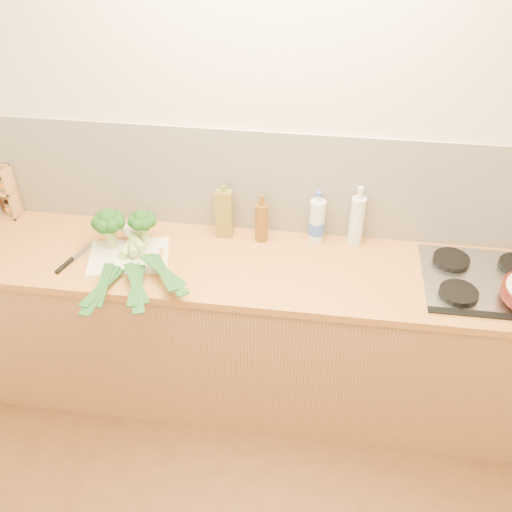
{
  "coord_description": "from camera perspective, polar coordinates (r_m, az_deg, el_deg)",
  "views": [
    {
      "loc": [
        0.25,
        -0.9,
        2.56
      ],
      "look_at": [
        -0.03,
        1.1,
        1.02
      ],
      "focal_mm": 40.0,
      "sensor_mm": 36.0,
      "label": 1
    }
  ],
  "objects": [
    {
      "name": "chopping_board",
      "position": [
        2.79,
        -12.59,
        -0.04
      ],
      "size": [
        0.43,
        0.35,
        0.01
      ],
      "primitive_type": "cube",
      "rotation": [
        0.0,
        0.0,
        0.23
      ],
      "color": "white",
      "rests_on": "counter"
    },
    {
      "name": "leek_mid",
      "position": [
        2.73,
        -12.16,
        0.3
      ],
      "size": [
        0.29,
        0.67,
        0.04
      ],
      "rotation": [
        0.0,
        0.0,
        0.36
      ],
      "color": "white",
      "rests_on": "chopping_board"
    },
    {
      "name": "chefs_knife",
      "position": [
        2.83,
        -18.16,
        -0.54
      ],
      "size": [
        0.11,
        0.28,
        0.02
      ],
      "rotation": [
        0.0,
        0.0,
        -0.28
      ],
      "color": "silver",
      "rests_on": "counter"
    },
    {
      "name": "water_bottle",
      "position": [
        2.79,
        6.1,
        3.35
      ],
      "size": [
        0.08,
        0.08,
        0.26
      ],
      "color": "silver",
      "rests_on": "counter"
    },
    {
      "name": "leek_front",
      "position": [
        2.77,
        -13.09,
        0.28
      ],
      "size": [
        0.11,
        0.72,
        0.04
      ],
      "rotation": [
        0.0,
        0.0,
        -0.06
      ],
      "color": "white",
      "rests_on": "chopping_board"
    },
    {
      "name": "room_shell",
      "position": [
        2.78,
        1.65,
        7.26
      ],
      "size": [
        3.5,
        3.5,
        3.5
      ],
      "color": "beige",
      "rests_on": "ground"
    },
    {
      "name": "amber_bottle",
      "position": [
        2.79,
        0.56,
        3.47
      ],
      "size": [
        0.06,
        0.06,
        0.25
      ],
      "color": "brown",
      "rests_on": "counter"
    },
    {
      "name": "broccoli_left",
      "position": [
        2.79,
        -14.55,
        3.33
      ],
      "size": [
        0.16,
        0.16,
        0.21
      ],
      "color": "#9FAF66",
      "rests_on": "chopping_board"
    },
    {
      "name": "glass_bottle",
      "position": [
        2.79,
        10.04,
        3.54
      ],
      "size": [
        0.07,
        0.07,
        0.32
      ],
      "color": "silver",
      "rests_on": "counter"
    },
    {
      "name": "counter",
      "position": [
        2.99,
        0.76,
        -7.6
      ],
      "size": [
        3.2,
        0.62,
        0.9
      ],
      "color": "#B17F4A",
      "rests_on": "ground"
    },
    {
      "name": "oil_tin",
      "position": [
        2.81,
        -3.19,
        4.25
      ],
      "size": [
        0.08,
        0.05,
        0.29
      ],
      "color": "olive",
      "rests_on": "counter"
    },
    {
      "name": "broccoli_right",
      "position": [
        2.78,
        -11.31,
        3.42
      ],
      "size": [
        0.14,
        0.14,
        0.19
      ],
      "color": "#9FAF66",
      "rests_on": "chopping_board"
    },
    {
      "name": "gas_hob",
      "position": [
        2.77,
        22.24,
        -2.36
      ],
      "size": [
        0.58,
        0.5,
        0.04
      ],
      "color": "silver",
      "rests_on": "counter"
    },
    {
      "name": "leek_back",
      "position": [
        2.71,
        -11.07,
        0.51
      ],
      "size": [
        0.46,
        0.49,
        0.04
      ],
      "rotation": [
        0.0,
        0.0,
        0.74
      ],
      "color": "white",
      "rests_on": "chopping_board"
    }
  ]
}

